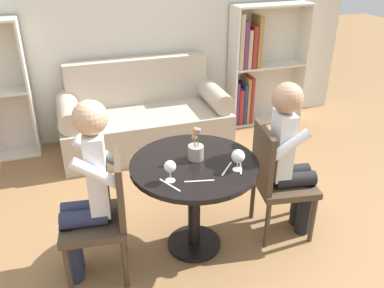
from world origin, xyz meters
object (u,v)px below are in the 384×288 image
at_px(wine_glass_left, 170,167).
at_px(wine_glass_right, 238,157).
at_px(flower_vase, 196,150).
at_px(bookshelf_right, 256,67).
at_px(chair_left, 104,212).
at_px(chair_right, 276,177).
at_px(person_left, 87,189).
at_px(person_right, 290,156).
at_px(couch, 144,120).

distance_m(wine_glass_left, wine_glass_right, 0.46).
bearing_deg(flower_vase, bookshelf_right, 54.00).
height_order(chair_left, chair_right, same).
relative_size(person_left, wine_glass_right, 8.64).
bearing_deg(person_right, couch, 30.79).
xyz_separation_m(bookshelf_right, chair_left, (-2.08, -2.05, -0.20)).
bearing_deg(couch, flower_vase, -89.02).
bearing_deg(person_right, wine_glass_right, 113.96).
height_order(person_right, wine_glass_right, person_right).
height_order(person_left, wine_glass_left, person_left).
bearing_deg(person_left, wine_glass_right, 89.23).
distance_m(person_right, wine_glass_left, 0.96).
bearing_deg(chair_left, wine_glass_left, 82.61).
bearing_deg(chair_right, wine_glass_right, 119.80).
bearing_deg(person_right, chair_left, 99.20).
bearing_deg(bookshelf_right, chair_left, -135.40).
relative_size(bookshelf_right, flower_vase, 5.66).
bearing_deg(bookshelf_right, wine_glass_right, -118.91).
height_order(person_right, wine_glass_left, person_right).
xyz_separation_m(chair_right, wine_glass_left, (-0.85, -0.15, 0.33)).
height_order(wine_glass_left, wine_glass_right, wine_glass_right).
bearing_deg(flower_vase, person_right, -7.36).
distance_m(person_right, flower_vase, 0.71).
distance_m(chair_left, chair_right, 1.28).
xyz_separation_m(couch, flower_vase, (0.03, -1.67, 0.48)).
height_order(bookshelf_right, person_right, bookshelf_right).
height_order(couch, person_left, person_left).
xyz_separation_m(bookshelf_right, wine_glass_right, (-1.19, -2.16, 0.12)).
distance_m(chair_right, flower_vase, 0.68).
xyz_separation_m(couch, person_right, (0.72, -1.76, 0.36)).
xyz_separation_m(bookshelf_right, person_right, (-0.71, -2.03, -0.02)).
bearing_deg(person_left, couch, 164.69).
height_order(couch, person_right, person_right).
bearing_deg(couch, bookshelf_right, 10.61).
bearing_deg(flower_vase, wine_glass_right, -46.27).
bearing_deg(wine_glass_right, chair_right, 21.40).
bearing_deg(chair_left, flower_vase, 106.33).
height_order(bookshelf_right, flower_vase, bookshelf_right).
xyz_separation_m(person_right, wine_glass_left, (-0.94, -0.13, 0.15)).
xyz_separation_m(person_left, wine_glass_left, (0.51, -0.13, 0.14)).
bearing_deg(person_right, bookshelf_right, -10.95).
relative_size(chair_right, person_right, 0.73).
height_order(chair_left, wine_glass_left, chair_left).
bearing_deg(wine_glass_left, chair_right, 9.95).
height_order(wine_glass_left, flower_vase, flower_vase).
distance_m(chair_right, person_left, 1.38).
height_order(chair_right, wine_glass_left, chair_right).
bearing_deg(person_right, chair_right, 84.26).
relative_size(couch, flower_vase, 7.07).
xyz_separation_m(couch, chair_right, (0.64, -1.74, 0.18)).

